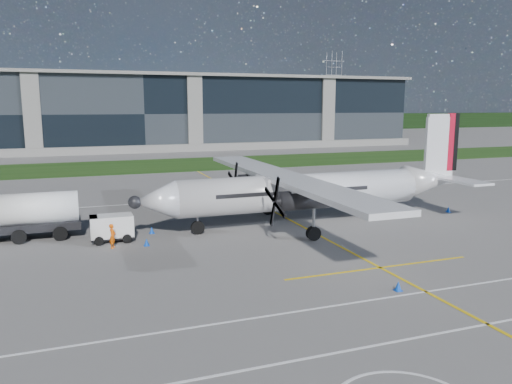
{
  "coord_description": "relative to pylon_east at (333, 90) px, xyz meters",
  "views": [
    {
      "loc": [
        -13.14,
        -29.4,
        9.23
      ],
      "look_at": [
        -1.09,
        3.67,
        3.09
      ],
      "focal_mm": 35.0,
      "sensor_mm": 36.0,
      "label": 1
    }
  ],
  "objects": [
    {
      "name": "safety_cone_portwing",
      "position": [
        -83.22,
        -159.39,
        -14.75
      ],
      "size": [
        0.36,
        0.36,
        0.5
      ],
      "primitive_type": "cone",
      "color": "blue",
      "rests_on": "ground"
    },
    {
      "name": "ground",
      "position": [
        -85.0,
        -110.0,
        -15.0
      ],
      "size": [
        400.0,
        400.0,
        0.0
      ],
      "primitive_type": "plane",
      "color": "#5E5C59",
      "rests_on": "ground"
    },
    {
      "name": "safety_cone_fwd",
      "position": [
        -94.9,
        -144.23,
        -14.75
      ],
      "size": [
        0.36,
        0.36,
        0.5
      ],
      "primitive_type": "cone",
      "color": "blue",
      "rests_on": "ground"
    },
    {
      "name": "pylon_east",
      "position": [
        0.0,
        0.0,
        0.0
      ],
      "size": [
        9.0,
        4.6,
        30.0
      ],
      "primitive_type": null,
      "color": "gray",
      "rests_on": "ground"
    },
    {
      "name": "grass_strip",
      "position": [
        -85.0,
        -102.0,
        -14.98
      ],
      "size": [
        400.0,
        18.0,
        0.04
      ],
      "primitive_type": "cube",
      "color": "#193E10",
      "rests_on": "ground"
    },
    {
      "name": "fuel_tanker_truck",
      "position": [
        -102.77,
        -142.17,
        -13.38
      ],
      "size": [
        8.62,
        2.8,
        3.23
      ],
      "primitive_type": null,
      "color": "white",
      "rests_on": "ground"
    },
    {
      "name": "turboprop_aircraft",
      "position": [
        -80.93,
        -144.97,
        -10.72
      ],
      "size": [
        27.5,
        28.52,
        8.56
      ],
      "primitive_type": null,
      "color": "white",
      "rests_on": "ground"
    },
    {
      "name": "safety_cone_tail",
      "position": [
        -67.76,
        -145.11,
        -14.75
      ],
      "size": [
        0.36,
        0.36,
        0.5
      ],
      "primitive_type": "cone",
      "color": "blue",
      "rests_on": "ground"
    },
    {
      "name": "tree_line",
      "position": [
        -85.0,
        -10.0,
        -12.0
      ],
      "size": [
        400.0,
        6.0,
        6.0
      ],
      "primitive_type": "cube",
      "color": "black",
      "rests_on": "ground"
    },
    {
      "name": "yellow_taxiway_centerline",
      "position": [
        -82.0,
        -140.0,
        -14.99
      ],
      "size": [
        0.2,
        70.0,
        0.01
      ],
      "primitive_type": "cube",
      "color": "yellow",
      "rests_on": "ground"
    },
    {
      "name": "terminal_building",
      "position": [
        -85.0,
        -70.0,
        -7.5
      ],
      "size": [
        120.0,
        20.0,
        15.0
      ],
      "primitive_type": "cube",
      "color": "black",
      "rests_on": "ground"
    },
    {
      "name": "ground_crew_person",
      "position": [
        -96.15,
        -146.54,
        -14.08
      ],
      "size": [
        0.78,
        0.9,
        1.84
      ],
      "primitive_type": "imported",
      "rotation": [
        0.0,
        0.0,
        1.17
      ],
      "color": "#F25907",
      "rests_on": "ground"
    },
    {
      "name": "white_lane_line",
      "position": [
        -85.0,
        -164.0,
        -14.99
      ],
      "size": [
        90.0,
        0.15,
        0.01
      ],
      "primitive_type": "cube",
      "color": "white",
      "rests_on": "ground"
    },
    {
      "name": "safety_cone_stbdwing",
      "position": [
        -83.38,
        -130.29,
        -14.75
      ],
      "size": [
        0.36,
        0.36,
        0.5
      ],
      "primitive_type": "cone",
      "color": "blue",
      "rests_on": "ground"
    },
    {
      "name": "baggage_tug",
      "position": [
        -96.06,
        -144.82,
        -14.09
      ],
      "size": [
        3.03,
        1.82,
        1.82
      ],
      "primitive_type": null,
      "color": "silver",
      "rests_on": "ground"
    },
    {
      "name": "safety_cone_nose_port",
      "position": [
        -94.0,
        -146.77,
        -14.75
      ],
      "size": [
        0.36,
        0.36,
        0.5
      ],
      "primitive_type": "cone",
      "color": "blue",
      "rests_on": "ground"
    },
    {
      "name": "safety_cone_nose_stbd",
      "position": [
        -93.21,
        -143.63,
        -14.75
      ],
      "size": [
        0.36,
        0.36,
        0.5
      ],
      "primitive_type": "cone",
      "color": "blue",
      "rests_on": "ground"
    }
  ]
}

